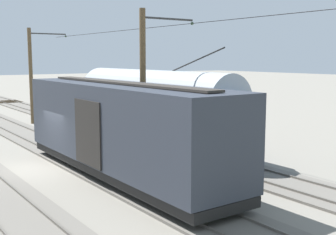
% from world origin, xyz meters
% --- Properties ---
extents(ground_plane, '(220.00, 220.00, 0.00)m').
position_xyz_m(ground_plane, '(0.00, 0.00, 0.00)').
color(ground_plane, gray).
extents(track_streetcar_siding, '(2.80, 80.00, 0.18)m').
position_xyz_m(track_streetcar_siding, '(-7.34, -0.31, 0.05)').
color(track_streetcar_siding, '#666059').
rests_on(track_streetcar_siding, ground).
extents(track_adjacent_siding, '(2.80, 80.00, 0.18)m').
position_xyz_m(track_adjacent_siding, '(-2.45, -0.31, 0.05)').
color(track_adjacent_siding, '#666059').
rests_on(track_adjacent_siding, ground).
extents(vintage_streetcar, '(2.65, 15.62, 5.30)m').
position_xyz_m(vintage_streetcar, '(-7.34, -1.38, 2.25)').
color(vintage_streetcar, '#1E4C93').
rests_on(vintage_streetcar, ground).
extents(boxcar_far_siding, '(2.96, 12.89, 3.85)m').
position_xyz_m(boxcar_far_siding, '(-2.44, 3.69, 2.16)').
color(boxcar_far_siding, '#2D333D').
rests_on(boxcar_far_siding, ground).
extents(catenary_pole_foreground, '(3.08, 0.28, 7.19)m').
position_xyz_m(catenary_pole_foreground, '(-4.57, -13.64, 3.77)').
color(catenary_pole_foreground, brown).
rests_on(catenary_pole_foreground, ground).
extents(catenary_pole_mid_near, '(3.08, 0.28, 7.19)m').
position_xyz_m(catenary_pole_mid_near, '(-4.57, 2.18, 3.77)').
color(catenary_pole_mid_near, brown).
rests_on(catenary_pole_mid_near, ground).
extents(overhead_wire_run, '(2.87, 51.45, 0.18)m').
position_xyz_m(overhead_wire_run, '(-7.29, 9.27, 6.65)').
color(overhead_wire_run, black).
rests_on(overhead_wire_run, ground).
extents(switch_stand, '(0.50, 0.30, 1.24)m').
position_xyz_m(switch_stand, '(-8.64, -6.71, 0.70)').
color(switch_stand, black).
rests_on(switch_stand, ground).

